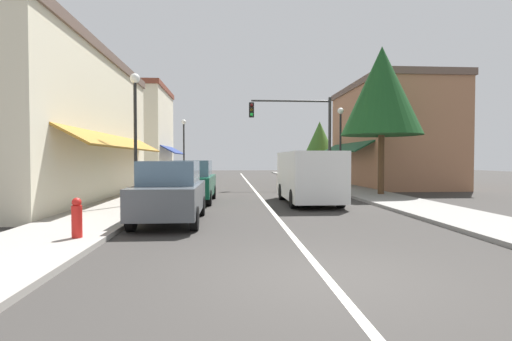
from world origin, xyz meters
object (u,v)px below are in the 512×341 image
Objects in this scene: van_in_lane at (308,176)px; traffic_signal_mast_arm at (302,126)px; tree_right_near at (382,91)px; parked_car_nearest_left at (170,192)px; street_lamp_left_far at (184,140)px; street_lamp_right_mid at (340,135)px; tree_right_far at (320,138)px; parked_car_second_left at (192,181)px; street_lamp_left_near at (135,118)px; fire_hydrant at (77,218)px.

van_in_lane is 8.74m from traffic_signal_mast_arm.
van_in_lane is 0.71× the size of tree_right_near.
parked_car_nearest_left is 18.85m from street_lamp_left_far.
tree_right_near reaches higher than street_lamp_right_mid.
street_lamp_right_mid is at bearing -97.06° from tree_right_far.
traffic_signal_mast_arm is (6.06, 7.40, 3.01)m from parked_car_second_left.
van_in_lane is 6.43m from tree_right_near.
street_lamp_left_far reaches higher than parked_car_nearest_left.
van_in_lane reaches higher than parked_car_second_left.
tree_right_far is at bearing 70.29° from traffic_signal_mast_arm.
van_in_lane is at bearing -104.65° from tree_right_far.
parked_car_second_left is 10.03m from traffic_signal_mast_arm.
street_lamp_left_near is 0.68× the size of tree_right_near.
parked_car_nearest_left is 0.81× the size of tree_right_far.
street_lamp_left_near reaches higher than parked_car_second_left.
street_lamp_left_far is at bearing 95.13° from parked_car_nearest_left.
street_lamp_right_mid is at bearing 36.58° from street_lamp_left_near.
van_in_lane is at bearing -64.67° from street_lamp_left_far.
traffic_signal_mast_arm is 1.12× the size of tree_right_far.
van_in_lane is 1.02× the size of tree_right_far.
tree_right_far is at bearing 88.61° from tree_right_near.
street_lamp_right_mid is at bearing 54.25° from fire_hydrant.
street_lamp_right_mid is (7.97, 5.55, 2.34)m from parked_car_second_left.
parked_car_nearest_left is 0.72× the size of traffic_signal_mast_arm.
parked_car_nearest_left is 14.47m from traffic_signal_mast_arm.
tree_right_far reaches higher than street_lamp_right_mid.
fire_hydrant is (0.12, -21.25, -2.69)m from street_lamp_left_far.
fire_hydrant is (-10.73, -9.97, -4.59)m from tree_right_near.
tree_right_far is (11.20, 3.24, 0.39)m from street_lamp_left_far.
tree_right_near is at bearing -74.07° from street_lamp_right_mid.
tree_right_far is (1.36, 10.99, 0.41)m from street_lamp_right_mid.
traffic_signal_mast_arm is 2.74m from street_lamp_right_mid.
tree_right_near is at bearing 14.09° from parked_car_second_left.
tree_right_near is at bearing 42.89° from fire_hydrant.
tree_right_far is (9.33, 16.54, 2.75)m from parked_car_second_left.
fire_hydrant is (-1.62, -2.63, -0.33)m from parked_car_nearest_left.
traffic_signal_mast_arm is at bearing -109.71° from tree_right_far.
traffic_signal_mast_arm is 1.14× the size of street_lamp_left_near.
parked_car_second_left is 0.73× the size of traffic_signal_mast_arm.
tree_right_near is (10.85, -11.28, 1.89)m from street_lamp_left_far.
fire_hydrant is at bearing -125.75° from street_lamp_right_mid.
traffic_signal_mast_arm reaches higher than street_lamp_left_far.
parked_car_second_left is 0.57× the size of tree_right_near.
parked_car_second_left is (0.13, 5.33, 0.00)m from parked_car_nearest_left.
parked_car_second_left is 10.14m from tree_right_near.
street_lamp_left_near is (-1.93, -1.80, 2.47)m from parked_car_second_left.
tree_right_far is at bearing 82.94° from street_lamp_right_mid.
street_lamp_right_mid is at bearing -38.19° from street_lamp_left_far.
street_lamp_right_mid reaches higher than fire_hydrant.
street_lamp_left_far is (-9.84, 7.74, 0.02)m from street_lamp_right_mid.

